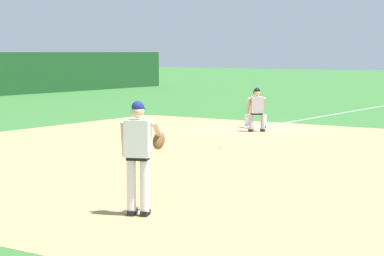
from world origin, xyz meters
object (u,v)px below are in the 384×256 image
at_px(pitcher, 139,151).
at_px(first_baseman, 256,107).
at_px(first_base_bag, 251,128).
at_px(baseball, 220,147).
at_px(baserunner, 257,108).

height_order(pitcher, first_baseman, pitcher).
bearing_deg(first_base_bag, first_baseman, -1.73).
relative_size(baseball, pitcher, 0.04).
distance_m(first_base_bag, first_baseman, 0.76).
bearing_deg(first_baseman, baserunner, -149.48).
xyz_separation_m(first_baseman, baserunner, (-0.96, -0.56, 0.06)).
relative_size(baseball, baserunner, 0.05).
xyz_separation_m(pitcher, first_baseman, (13.15, 5.20, -0.33)).
height_order(first_base_bag, baseball, first_base_bag).
xyz_separation_m(first_base_bag, pitcher, (-12.84, -5.21, 1.01)).
xyz_separation_m(first_base_bag, baseball, (-5.03, -1.88, -0.01)).
bearing_deg(pitcher, first_base_bag, 22.09).
bearing_deg(baserunner, first_base_bag, 41.73).
xyz_separation_m(first_base_bag, first_baseman, (0.31, -0.01, 0.69)).
bearing_deg(pitcher, baserunner, 20.82).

